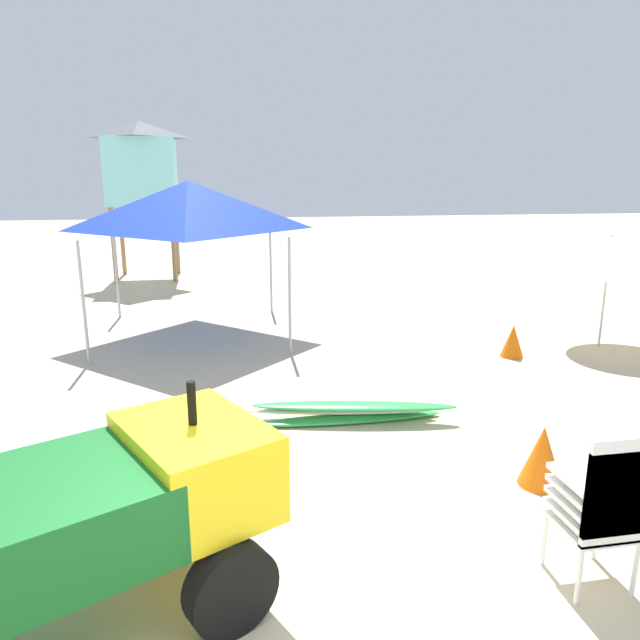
{
  "coord_description": "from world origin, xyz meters",
  "views": [
    {
      "loc": [
        -0.5,
        -2.72,
        2.79
      ],
      "look_at": [
        0.65,
        3.63,
        1.21
      ],
      "focal_mm": 32.65,
      "sensor_mm": 36.0,
      "label": 1
    }
  ],
  "objects_px": {
    "lifeguard_tower": "(141,164)",
    "stacked_plastic_chairs": "(605,499)",
    "utility_cart": "(73,522)",
    "surfboard_pile": "(348,411)",
    "traffic_cone_far": "(542,456)",
    "beach_umbrella_left": "(609,254)",
    "popup_canopy": "(189,205)",
    "traffic_cone_near": "(513,341)"
  },
  "relations": [
    {
      "from": "surfboard_pile",
      "to": "popup_canopy",
      "type": "xyz_separation_m",
      "value": [
        -1.88,
        4.41,
        2.2
      ]
    },
    {
      "from": "beach_umbrella_left",
      "to": "traffic_cone_far",
      "type": "relative_size",
      "value": 3.25
    },
    {
      "from": "surfboard_pile",
      "to": "traffic_cone_far",
      "type": "relative_size",
      "value": 4.33
    },
    {
      "from": "utility_cart",
      "to": "stacked_plastic_chairs",
      "type": "xyz_separation_m",
      "value": [
        3.42,
        -0.21,
        -0.09
      ]
    },
    {
      "from": "beach_umbrella_left",
      "to": "traffic_cone_far",
      "type": "height_order",
      "value": "beach_umbrella_left"
    },
    {
      "from": "popup_canopy",
      "to": "lifeguard_tower",
      "type": "height_order",
      "value": "lifeguard_tower"
    },
    {
      "from": "utility_cart",
      "to": "beach_umbrella_left",
      "type": "xyz_separation_m",
      "value": [
        7.3,
        5.22,
        0.79
      ]
    },
    {
      "from": "surfboard_pile",
      "to": "popup_canopy",
      "type": "distance_m",
      "value": 5.27
    },
    {
      "from": "traffic_cone_far",
      "to": "lifeguard_tower",
      "type": "bearing_deg",
      "value": 110.77
    },
    {
      "from": "lifeguard_tower",
      "to": "traffic_cone_near",
      "type": "bearing_deg",
      "value": -53.7
    },
    {
      "from": "beach_umbrella_left",
      "to": "popup_canopy",
      "type": "bearing_deg",
      "value": 162.9
    },
    {
      "from": "popup_canopy",
      "to": "stacked_plastic_chairs",
      "type": "bearing_deg",
      "value": -68.77
    },
    {
      "from": "stacked_plastic_chairs",
      "to": "traffic_cone_near",
      "type": "height_order",
      "value": "stacked_plastic_chairs"
    },
    {
      "from": "surfboard_pile",
      "to": "traffic_cone_near",
      "type": "xyz_separation_m",
      "value": [
        3.16,
        2.02,
        0.14
      ]
    },
    {
      "from": "stacked_plastic_chairs",
      "to": "popup_canopy",
      "type": "distance_m",
      "value": 8.24
    },
    {
      "from": "lifeguard_tower",
      "to": "traffic_cone_near",
      "type": "xyz_separation_m",
      "value": [
        6.52,
        -8.87,
        -2.92
      ]
    },
    {
      "from": "beach_umbrella_left",
      "to": "traffic_cone_far",
      "type": "distance_m",
      "value": 5.5
    },
    {
      "from": "beach_umbrella_left",
      "to": "utility_cart",
      "type": "bearing_deg",
      "value": -144.42
    },
    {
      "from": "stacked_plastic_chairs",
      "to": "beach_umbrella_left",
      "type": "distance_m",
      "value": 6.74
    },
    {
      "from": "beach_umbrella_left",
      "to": "lifeguard_tower",
      "type": "bearing_deg",
      "value": 133.97
    },
    {
      "from": "utility_cart",
      "to": "traffic_cone_far",
      "type": "relative_size",
      "value": 4.83
    },
    {
      "from": "traffic_cone_near",
      "to": "lifeguard_tower",
      "type": "bearing_deg",
      "value": 126.3
    },
    {
      "from": "popup_canopy",
      "to": "lifeguard_tower",
      "type": "xyz_separation_m",
      "value": [
        -1.47,
        6.49,
        0.85
      ]
    },
    {
      "from": "utility_cart",
      "to": "surfboard_pile",
      "type": "distance_m",
      "value": 3.81
    },
    {
      "from": "stacked_plastic_chairs",
      "to": "utility_cart",
      "type": "bearing_deg",
      "value": 176.41
    },
    {
      "from": "lifeguard_tower",
      "to": "stacked_plastic_chairs",
      "type": "bearing_deg",
      "value": -72.58
    },
    {
      "from": "popup_canopy",
      "to": "lifeguard_tower",
      "type": "bearing_deg",
      "value": 102.78
    },
    {
      "from": "utility_cart",
      "to": "surfboard_pile",
      "type": "xyz_separation_m",
      "value": [
        2.38,
        2.91,
        -0.66
      ]
    },
    {
      "from": "utility_cart",
      "to": "surfboard_pile",
      "type": "height_order",
      "value": "utility_cart"
    },
    {
      "from": "lifeguard_tower",
      "to": "utility_cart",
      "type": "bearing_deg",
      "value": -85.94
    },
    {
      "from": "stacked_plastic_chairs",
      "to": "traffic_cone_near",
      "type": "distance_m",
      "value": 5.58
    },
    {
      "from": "traffic_cone_far",
      "to": "stacked_plastic_chairs",
      "type": "bearing_deg",
      "value": -106.06
    },
    {
      "from": "stacked_plastic_chairs",
      "to": "popup_canopy",
      "type": "xyz_separation_m",
      "value": [
        -2.93,
        7.53,
        1.63
      ]
    },
    {
      "from": "popup_canopy",
      "to": "lifeguard_tower",
      "type": "distance_m",
      "value": 6.7
    },
    {
      "from": "lifeguard_tower",
      "to": "surfboard_pile",
      "type": "bearing_deg",
      "value": -72.87
    },
    {
      "from": "utility_cart",
      "to": "traffic_cone_near",
      "type": "xyz_separation_m",
      "value": [
        5.54,
        4.93,
        -0.52
      ]
    },
    {
      "from": "traffic_cone_near",
      "to": "traffic_cone_far",
      "type": "distance_m",
      "value": 4.14
    },
    {
      "from": "stacked_plastic_chairs",
      "to": "traffic_cone_far",
      "type": "distance_m",
      "value": 1.49
    },
    {
      "from": "beach_umbrella_left",
      "to": "traffic_cone_near",
      "type": "bearing_deg",
      "value": -170.63
    },
    {
      "from": "popup_canopy",
      "to": "traffic_cone_near",
      "type": "bearing_deg",
      "value": -25.31
    },
    {
      "from": "popup_canopy",
      "to": "beach_umbrella_left",
      "type": "relative_size",
      "value": 1.68
    },
    {
      "from": "utility_cart",
      "to": "popup_canopy",
      "type": "distance_m",
      "value": 7.49
    }
  ]
}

